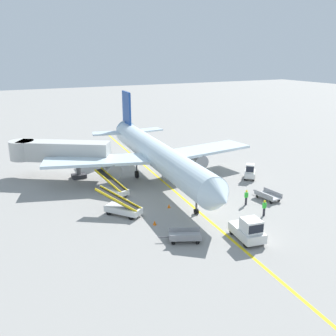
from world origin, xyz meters
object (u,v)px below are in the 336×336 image
airliner (156,154)px  baggage_tug_near_wing (250,172)px  ground_crew_wing_walker (264,207)px  belt_loader_aft_hold (113,188)px  safety_cone_tail_area (155,223)px  ground_crew_marshaller (246,197)px  safety_cone_wingtip_left (196,171)px  baggage_cart_loaded (185,236)px  baggage_cart_empty_trailing (268,196)px  safety_cone_nose_right (252,173)px  safety_cone_wingtip_right (169,206)px  jet_bridge (54,151)px  pushback_tug (248,230)px  safety_cone_nose_left (192,195)px  belt_loader_forward_hold (122,208)px

airliner → baggage_tug_near_wing: bearing=-26.2°
ground_crew_wing_walker → belt_loader_aft_hold: bearing=132.7°
baggage_tug_near_wing → ground_crew_wing_walker: (-6.11, -10.06, -0.02)m
airliner → safety_cone_tail_area: 14.12m
belt_loader_aft_hold → ground_crew_marshaller: size_ratio=3.03×
safety_cone_wingtip_left → baggage_cart_loaded: bearing=-123.5°
ground_crew_marshaller → safety_cone_tail_area: size_ratio=3.86×
baggage_tug_near_wing → baggage_cart_loaded: size_ratio=0.71×
baggage_cart_empty_trailing → ground_crew_wing_walker: ground_crew_wing_walker is taller
safety_cone_nose_right → safety_cone_wingtip_right: same height
ground_crew_marshaller → jet_bridge: bearing=131.1°
airliner → pushback_tug: size_ratio=9.22×
baggage_cart_loaded → ground_crew_marshaller: bearing=23.3°
safety_cone_nose_left → ground_crew_wing_walker: bearing=-63.5°
baggage_tug_near_wing → baggage_cart_empty_trailing: 7.32m
pushback_tug → safety_cone_tail_area: pushback_tug is taller
belt_loader_aft_hold → safety_cone_tail_area: 9.66m
safety_cone_nose_left → safety_cone_nose_right: same height
belt_loader_forward_hold → safety_cone_tail_area: 4.17m
pushback_tug → safety_cone_nose_left: (0.89, 11.25, -0.77)m
jet_bridge → safety_cone_nose_right: (24.04, -10.77, -3.32)m
airliner → baggage_cart_loaded: 17.56m
baggage_cart_loaded → safety_cone_wingtip_left: (11.10, 16.77, -0.25)m
safety_cone_nose_right → belt_loader_aft_hold: bearing=176.5°
safety_cone_wingtip_left → safety_cone_tail_area: same height
baggage_tug_near_wing → jet_bridge: bearing=151.6°
ground_crew_wing_walker → safety_cone_tail_area: ground_crew_wing_walker is taller
belt_loader_forward_hold → safety_cone_wingtip_left: belt_loader_forward_hold is taller
baggage_cart_empty_trailing → safety_cone_nose_left: size_ratio=8.68×
safety_cone_tail_area → safety_cone_wingtip_left: bearing=46.1°
airliner → safety_cone_wingtip_right: (-2.81, -9.29, -3.20)m
pushback_tug → safety_cone_tail_area: bearing=132.8°
airliner → jet_bridge: size_ratio=2.90×
safety_cone_nose_left → baggage_cart_loaded: bearing=-123.8°
ground_crew_marshaller → safety_cone_wingtip_left: (1.10, 12.47, -0.69)m
jet_bridge → safety_cone_tail_area: jet_bridge is taller
baggage_cart_empty_trailing → safety_cone_wingtip_left: bearing=99.5°
safety_cone_nose_left → ground_crew_marshaller: bearing=-48.5°
jet_bridge → belt_loader_aft_hold: size_ratio=2.37×
pushback_tug → baggage_cart_empty_trailing: (8.11, 6.79, -0.53)m
baggage_cart_empty_trailing → safety_cone_nose_left: bearing=148.3°
safety_cone_nose_right → ground_crew_wing_walker: bearing=-123.5°
ground_crew_marshaller → safety_cone_wingtip_left: 12.53m
pushback_tug → baggage_cart_empty_trailing: pushback_tug is taller
ground_crew_marshaller → ground_crew_wing_walker: (-0.19, -3.17, 0.00)m
safety_cone_wingtip_right → belt_loader_forward_hold: bearing=174.2°
baggage_tug_near_wing → safety_cone_wingtip_right: baggage_tug_near_wing is taller
airliner → jet_bridge: (-11.57, 6.77, 0.12)m
pushback_tug → safety_cone_tail_area: (-6.06, 6.54, -0.77)m
baggage_tug_near_wing → safety_cone_wingtip_right: (-13.80, -3.88, -0.71)m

